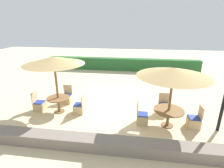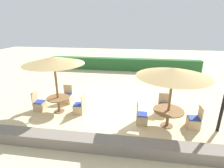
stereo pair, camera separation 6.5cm
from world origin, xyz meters
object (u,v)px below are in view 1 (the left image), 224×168
patio_chair_front_left_west (39,105)px  round_table_front_right (169,113)px  patio_chair_front_left_east (80,108)px  parasol_front_right (173,72)px  parasol_front_left (54,61)px  patio_chair_front_left_north (67,98)px  patio_chair_front_right_north (163,108)px  patio_chair_front_right_east (194,121)px  round_table_front_left (58,101)px  patio_chair_front_right_west (142,118)px

patio_chair_front_left_west → round_table_front_right: bearing=85.0°
patio_chair_front_left_east → parasol_front_right: bearing=-97.9°
parasol_front_left → patio_chair_front_left_north: 2.41m
patio_chair_front_right_north → patio_chair_front_right_east: size_ratio=1.00×
round_table_front_left → round_table_front_right: bearing=-5.9°
patio_chair_front_right_east → parasol_front_left: 6.30m
round_table_front_right → patio_chair_front_left_north: bearing=162.8°
patio_chair_front_right_east → patio_chair_front_right_west: size_ratio=1.00×
parasol_front_right → round_table_front_right: size_ratio=2.27×
patio_chair_front_right_east → patio_chair_front_left_west: bearing=86.1°
patio_chair_front_left_east → parasol_front_left: bearing=91.9°
patio_chair_front_right_north → patio_chair_front_right_east: same height
parasol_front_right → round_table_front_left: parasol_front_right is taller
parasol_front_right → patio_chair_front_right_north: (-0.03, 1.06, -2.00)m
patio_chair_front_left_west → patio_chair_front_left_north: 1.40m
round_table_front_left → patio_chair_front_right_east: bearing=-4.5°
patio_chair_front_right_east → patio_chair_front_right_west: same height
patio_chair_front_right_north → round_table_front_left: (-4.83, -0.55, 0.30)m
patio_chair_front_left_east → round_table_front_left: bearing=91.9°
patio_chair_front_right_west → parasol_front_right: bearing=87.9°
round_table_front_right → patio_chair_front_right_north: (-0.03, 1.06, -0.33)m
patio_chair_front_right_east → round_table_front_left: patio_chair_front_right_east is taller
patio_chair_front_left_north → round_table_front_right: bearing=162.8°
round_table_front_right → patio_chair_front_left_east: size_ratio=1.29×
round_table_front_right → patio_chair_front_right_west: patio_chair_front_right_west is taller
patio_chair_front_left_west → parasol_front_left: bearing=89.3°
patio_chair_front_left_east → patio_chair_front_left_north: bearing=45.6°
patio_chair_front_left_east → patio_chair_front_left_north: same height
patio_chair_front_right_east → patio_chair_front_right_west: bearing=90.1°
patio_chair_front_right_east → patio_chair_front_right_north: bearing=46.1°
parasol_front_right → patio_chair_front_left_west: size_ratio=2.92×
parasol_front_right → round_table_front_left: 5.17m
patio_chair_front_left_east → patio_chair_front_left_west: same height
patio_chair_front_right_west → patio_chair_front_left_west: size_ratio=1.00×
patio_chair_front_left_west → round_table_front_left: bearing=89.3°
patio_chair_front_right_north → round_table_front_left: bearing=6.5°
parasol_front_right → patio_chair_front_right_north: size_ratio=2.92×
round_table_front_left → patio_chair_front_left_west: bearing=179.3°
patio_chair_front_right_west → patio_chair_front_left_west: same height
patio_chair_front_right_east → round_table_front_left: (-5.89, 0.46, 0.30)m
parasol_front_right → patio_chair_front_right_east: bearing=2.3°
round_table_front_right → parasol_front_right: bearing=90.0°
patio_chair_front_right_north → round_table_front_left: 4.87m
parasol_front_right → patio_chair_front_left_west: parasol_front_right is taller
round_table_front_right → patio_chair_front_right_north: bearing=91.4°
patio_chair_front_right_east → parasol_front_right: bearing=92.3°
patio_chair_front_right_east → parasol_front_left: size_ratio=0.35×
patio_chair_front_right_north → patio_chair_front_left_west: (-5.83, -0.54, 0.00)m
patio_chair_front_right_east → parasol_front_left: bearing=85.5°
round_table_front_right → patio_chair_front_left_west: patio_chair_front_left_west is taller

